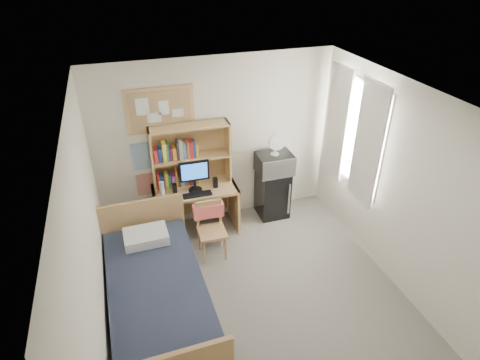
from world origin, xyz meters
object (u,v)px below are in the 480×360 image
object	(u,v)px
mini_fridge	(272,193)
microwave	(274,163)
bed	(158,299)
desk_fan	(275,145)
speaker_right	(215,183)
speaker_left	(175,189)
monitor	(195,177)
desk	(196,210)
desk_chair	(212,232)
bulletin_board	(160,110)

from	to	relation	value
mini_fridge	microwave	xyz separation A→B (m)	(-0.00, -0.02, 0.55)
bed	desk_fan	distance (m)	2.79
speaker_right	speaker_left	bearing A→B (deg)	-180.00
monitor	bed	bearing A→B (deg)	-116.95
bed	desk	bearing A→B (deg)	61.56
desk	mini_fridge	world-z (taller)	mini_fridge
mini_fridge	speaker_left	xyz separation A→B (m)	(-1.58, -0.12, 0.45)
speaker_left	monitor	bearing A→B (deg)	0.00
desk_chair	monitor	size ratio (longest dim) A/B	1.81
bulletin_board	desk_fan	distance (m)	1.77
bed	desk_fan	xyz separation A→B (m)	(2.08, 1.59, 0.97)
bulletin_board	desk_chair	size ratio (longest dim) A/B	1.13
monitor	microwave	world-z (taller)	monitor
monitor	speaker_left	bearing A→B (deg)	-180.00
speaker_right	microwave	bearing A→B (deg)	8.19
speaker_right	desk_fan	distance (m)	1.07
speaker_left	microwave	xyz separation A→B (m)	(1.58, 0.10, 0.10)
mini_fridge	monitor	size ratio (longest dim) A/B	1.74
mini_fridge	speaker_left	size ratio (longest dim) A/B	5.12
desk_chair	monitor	world-z (taller)	monitor
monitor	mini_fridge	bearing A→B (deg)	7.17
bulletin_board	monitor	bearing A→B (deg)	-47.26
bed	monitor	bearing A→B (deg)	60.66
bulletin_board	speaker_right	bearing A→B (deg)	-30.54
desk	desk_chair	size ratio (longest dim) A/B	1.49
monitor	speaker_left	xyz separation A→B (m)	(-0.30, 0.01, -0.15)
monitor	desk_fan	size ratio (longest dim) A/B	1.40
monitor	desk_fan	distance (m)	1.31
desk	desk_fan	world-z (taller)	desk_fan
bed	microwave	bearing A→B (deg)	36.41
desk	desk_chair	bearing A→B (deg)	-80.81
desk	speaker_left	distance (m)	0.56
speaker_left	microwave	world-z (taller)	microwave
bulletin_board	mini_fridge	distance (m)	2.24
desk	monitor	size ratio (longest dim) A/B	2.70
desk	bed	distance (m)	1.74
bulletin_board	microwave	size ratio (longest dim) A/B	1.74
mini_fridge	microwave	world-z (taller)	microwave
microwave	desk_fan	size ratio (longest dim) A/B	1.65
speaker_right	desk_fan	size ratio (longest dim) A/B	0.48
desk	bed	size ratio (longest dim) A/B	0.57
microwave	speaker_right	bearing A→B (deg)	-172.98
desk_fan	desk	bearing A→B (deg)	-177.56
speaker_left	speaker_right	bearing A→B (deg)	0.00
bed	speaker_left	size ratio (longest dim) A/B	14.11
speaker_left	microwave	size ratio (longest dim) A/B	0.29
monitor	desk_fan	world-z (taller)	desk_fan
desk	monitor	xyz separation A→B (m)	(-0.00, -0.06, 0.61)
speaker_right	desk_fan	world-z (taller)	desk_fan
desk_chair	desk_fan	distance (m)	1.62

